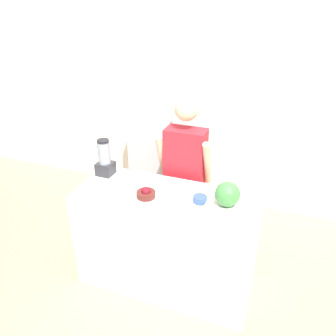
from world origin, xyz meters
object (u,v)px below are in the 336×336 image
Objects in this scene: person at (185,177)px; bowl_cream at (175,197)px; refrigerator at (165,145)px; bowl_small_blue at (200,199)px; bowl_cherries at (146,193)px; blender at (105,160)px; watermelon at (228,194)px.

person reaches higher than bowl_cream.
refrigerator is 1.01× the size of person.
refrigerator is at bearing 122.19° from bowl_small_blue.
refrigerator reaches higher than bowl_cherries.
person is 10.84× the size of bowl_cream.
refrigerator is 14.57× the size of bowl_small_blue.
bowl_cherries is 1.39× the size of bowl_small_blue.
refrigerator reaches higher than bowl_small_blue.
bowl_cream reaches higher than bowl_small_blue.
bowl_small_blue is 1.00m from blender.
person is 14.47× the size of bowl_small_blue.
bowl_cherries is at bearing -169.16° from bowl_small_blue.
bowl_small_blue is at bearing 13.63° from bowl_cream.
watermelon is (0.52, -0.50, 0.21)m from person.
bowl_cherries is 0.46m from bowl_small_blue.
bowl_cream is (0.10, -0.57, 0.12)m from person.
person is 0.75m from watermelon.
bowl_cream is at bearing -171.43° from watermelon.
watermelon reaches higher than bowl_small_blue.
refrigerator is 1.62m from watermelon.
blender is at bearing 155.48° from bowl_cherries.
watermelon is 0.23m from bowl_small_blue.
refrigerator is 1.50m from bowl_small_blue.
bowl_cherries is at bearing -171.50° from bowl_cream.
watermelon is 1.20m from blender.
watermelon is 0.43m from bowl_cream.
bowl_small_blue is at bearing -9.01° from blender.
refrigerator is at bearing 123.64° from person.
person is at bearing 28.19° from blender.
blender is (-0.18, -1.10, 0.27)m from refrigerator.
person is (0.49, -0.74, 0.02)m from refrigerator.
bowl_cherries is (-0.15, -0.60, 0.13)m from person.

